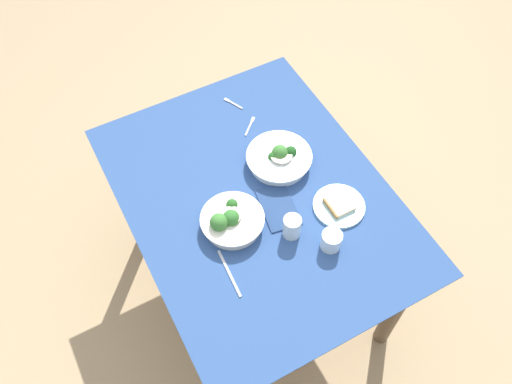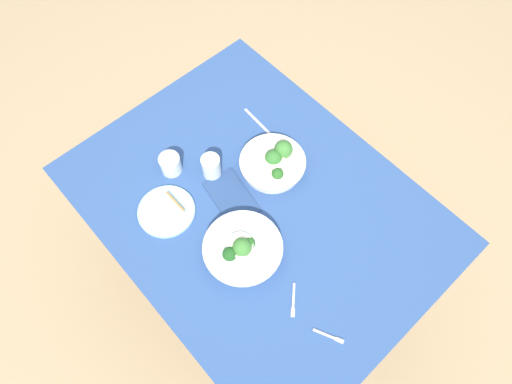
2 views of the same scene
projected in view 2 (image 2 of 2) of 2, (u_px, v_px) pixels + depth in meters
ground_plane at (256, 270)px, 2.32m from camera, size 6.00×6.00×0.00m
dining_table at (256, 218)px, 1.74m from camera, size 1.30×0.99×0.77m
broccoli_bowl_far at (242, 249)px, 1.52m from camera, size 0.27×0.27×0.10m
broccoli_bowl_near at (274, 163)px, 1.67m from camera, size 0.24×0.24×0.10m
bread_side_plate at (166, 211)px, 1.61m from camera, size 0.20×0.20×0.03m
water_glass_center at (170, 164)px, 1.66m from camera, size 0.08×0.08×0.08m
water_glass_side at (211, 167)px, 1.65m from camera, size 0.07×0.07×0.10m
fork_by_far_bowl at (330, 336)px, 1.42m from camera, size 0.10×0.05×0.00m
fork_by_near_bowl at (293, 302)px, 1.47m from camera, size 0.08×0.09×0.00m
table_knife_left at (261, 125)px, 1.79m from camera, size 0.20×0.02×0.00m
napkin_folded_upper at (231, 197)px, 1.64m from camera, size 0.23×0.16×0.01m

